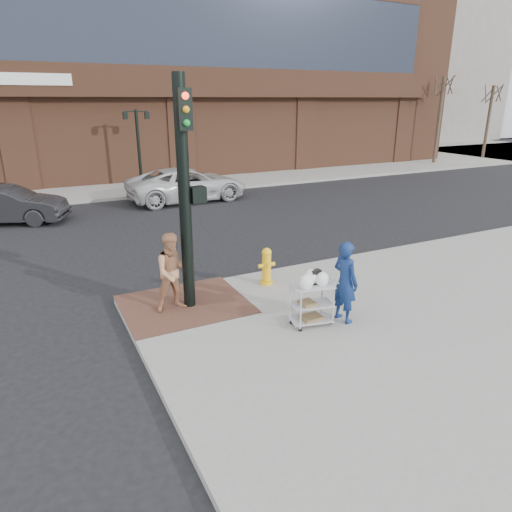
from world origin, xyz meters
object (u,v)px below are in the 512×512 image
pedestrian_tan (174,272)px  utility_cart (312,300)px  minivan_white (188,184)px  traffic_signal_pole (186,190)px  sedan_dark (5,205)px  woman_blue (345,282)px  lamp_post (138,140)px  fire_hydrant (267,266)px

pedestrian_tan → utility_cart: pedestrian_tan is taller
pedestrian_tan → minivan_white: pedestrian_tan is taller
traffic_signal_pole → utility_cart: 3.52m
traffic_signal_pole → pedestrian_tan: bearing=-177.2°
traffic_signal_pole → sedan_dark: size_ratio=1.11×
woman_blue → lamp_post: bearing=-8.1°
traffic_signal_pole → woman_blue: size_ratio=2.84×
sedan_dark → utility_cart: bearing=-133.8°
lamp_post → fire_hydrant: lamp_post is taller
lamp_post → pedestrian_tan: 15.59m
traffic_signal_pole → lamp_post: bearing=80.8°
lamp_post → minivan_white: bearing=-69.1°
lamp_post → fire_hydrant: (-0.33, -14.86, -1.97)m
utility_cart → fire_hydrant: size_ratio=1.23×
lamp_post → utility_cart: bearing=-91.7°
woman_blue → fire_hydrant: size_ratio=1.82×
traffic_signal_pole → pedestrian_tan: (-0.37, -0.02, -1.79)m
traffic_signal_pole → fire_hydrant: bearing=9.8°
woman_blue → sedan_dark: size_ratio=0.39×
minivan_white → fire_hydrant: bearing=168.9°
pedestrian_tan → sedan_dark: bearing=107.7°
traffic_signal_pole → utility_cart: traffic_signal_pole is taller
traffic_signal_pole → fire_hydrant: 3.09m
sedan_dark → minivan_white: size_ratio=0.79×
woman_blue → utility_cart: bearing=69.3°
woman_blue → minivan_white: size_ratio=0.31×
woman_blue → utility_cart: 0.80m
lamp_post → traffic_signal_pole: traffic_signal_pole is taller
lamp_post → woman_blue: 17.45m
woman_blue → pedestrian_tan: bearing=46.2°
lamp_post → utility_cart: size_ratio=3.37×
lamp_post → sedan_dark: size_ratio=0.89×
pedestrian_tan → sedan_dark: size_ratio=0.40×
woman_blue → fire_hydrant: woman_blue is taller
traffic_signal_pole → utility_cart: bearing=-45.7°
minivan_white → utility_cart: (-1.90, -13.64, -0.10)m
lamp_post → traffic_signal_pole: size_ratio=0.80×
lamp_post → minivan_white: (1.37, -3.59, -1.83)m
fire_hydrant → minivan_white: bearing=81.4°
minivan_white → pedestrian_tan: bearing=157.5°
lamp_post → traffic_signal_pole: bearing=-99.2°
lamp_post → fire_hydrant: size_ratio=4.14×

